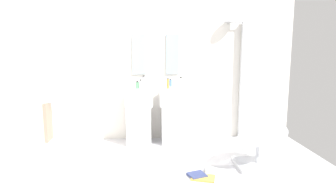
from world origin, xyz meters
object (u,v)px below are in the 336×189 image
object	(u,v)px
magazine_ochre	(203,178)
soap_bottle_clear	(181,83)
pedestal_sink_left	(139,114)
soap_bottle_grey	(144,81)
pedestal_sink_right	(174,113)
soap_bottle_blue	(170,83)
soap_bottle_white	(141,84)
soap_bottle_green	(137,85)
lounge_chair	(258,142)
soap_bottle_amber	(168,84)
coffee_mug	(206,170)
shower_column	(243,78)
towel_rack	(46,123)
magazine_navy	(197,175)

from	to	relation	value
magazine_ochre	soap_bottle_clear	xyz separation A→B (m)	(-0.13, 1.37, 1.01)
pedestal_sink_left	soap_bottle_grey	world-z (taller)	soap_bottle_grey
pedestal_sink_right	soap_bottle_clear	size ratio (longest dim) A/B	5.83
pedestal_sink_right	magazine_ochre	size ratio (longest dim) A/B	3.74
soap_bottle_blue	soap_bottle_white	bearing A→B (deg)	-153.51
pedestal_sink_right	soap_bottle_green	world-z (taller)	soap_bottle_green
magazine_ochre	soap_bottle_grey	size ratio (longest dim) A/B	1.45
lounge_chair	soap_bottle_amber	size ratio (longest dim) A/B	6.33
soap_bottle_amber	lounge_chair	bearing A→B (deg)	-39.59
soap_bottle_green	soap_bottle_blue	world-z (taller)	soap_bottle_blue
soap_bottle_amber	coffee_mug	bearing A→B (deg)	-69.12
lounge_chair	soap_bottle_grey	bearing A→B (deg)	142.03
magazine_ochre	soap_bottle_white	world-z (taller)	soap_bottle_white
magazine_ochre	soap_bottle_clear	distance (m)	1.71
pedestal_sink_right	soap_bottle_amber	distance (m)	0.55
shower_column	soap_bottle_green	size ratio (longest dim) A/B	16.78
soap_bottle_green	soap_bottle_blue	bearing A→B (deg)	22.81
pedestal_sink_right	coffee_mug	distance (m)	1.37
soap_bottle_blue	lounge_chair	bearing A→B (deg)	-48.07
shower_column	soap_bottle_green	distance (m)	1.86
soap_bottle_clear	soap_bottle_amber	xyz separation A→B (m)	(-0.22, -0.10, -0.00)
pedestal_sink_left	shower_column	bearing A→B (deg)	6.60
shower_column	soap_bottle_green	world-z (taller)	shower_column
lounge_chair	soap_bottle_white	bearing A→B (deg)	148.68
soap_bottle_amber	soap_bottle_blue	xyz separation A→B (m)	(0.06, 0.26, -0.02)
coffee_mug	soap_bottle_grey	bearing A→B (deg)	120.91
coffee_mug	soap_bottle_grey	size ratio (longest dim) A/B	0.42
pedestal_sink_right	towel_rack	distance (m)	2.00
magazine_navy	pedestal_sink_right	bearing A→B (deg)	77.93
towel_rack	magazine_ochre	world-z (taller)	towel_rack
soap_bottle_clear	soap_bottle_white	distance (m)	0.66
pedestal_sink_right	soap_bottle_white	distance (m)	0.75
pedestal_sink_left	pedestal_sink_right	size ratio (longest dim) A/B	1.00
soap_bottle_white	soap_bottle_amber	world-z (taller)	soap_bottle_amber
soap_bottle_green	soap_bottle_grey	distance (m)	0.25
soap_bottle_clear	soap_bottle_amber	bearing A→B (deg)	-155.54
magazine_navy	soap_bottle_green	bearing A→B (deg)	102.28
pedestal_sink_left	magazine_ochre	xyz separation A→B (m)	(0.83, -1.41, -0.49)
shower_column	towel_rack	xyz separation A→B (m)	(-2.97, -1.23, -0.45)
soap_bottle_amber	soap_bottle_blue	size ratio (longest dim) A/B	1.28
lounge_chair	magazine_ochre	world-z (taller)	lounge_chair
coffee_mug	soap_bottle_green	size ratio (longest dim) A/B	0.66
soap_bottle_clear	soap_bottle_green	bearing A→B (deg)	-174.52
magazine_navy	soap_bottle_blue	xyz separation A→B (m)	(-0.23, 1.47, 0.98)
soap_bottle_blue	pedestal_sink_right	bearing A→B (deg)	-69.61
lounge_chair	soap_bottle_blue	size ratio (longest dim) A/B	8.09
towel_rack	soap_bottle_amber	distance (m)	1.88
shower_column	magazine_ochre	xyz separation A→B (m)	(-0.99, -1.62, -1.06)
shower_column	soap_bottle_clear	bearing A→B (deg)	-167.31
soap_bottle_green	soap_bottle_white	world-z (taller)	soap_bottle_white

